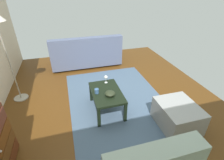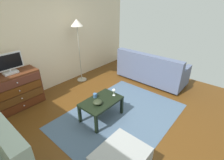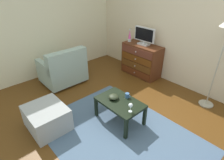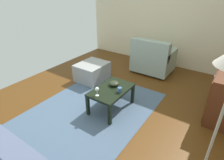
% 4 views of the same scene
% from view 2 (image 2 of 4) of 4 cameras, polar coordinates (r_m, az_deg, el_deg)
% --- Properties ---
extents(ground_plane, '(5.94, 4.62, 0.05)m').
position_cam_2_polar(ground_plane, '(3.51, -1.85, -13.01)').
color(ground_plane, '#563211').
extents(wall_accent_rear, '(5.94, 0.12, 2.77)m').
position_cam_2_polar(wall_accent_rear, '(4.45, -23.04, 13.98)').
color(wall_accent_rear, beige).
rests_on(wall_accent_rear, ground_plane).
extents(area_rug, '(2.60, 1.90, 0.01)m').
position_cam_2_polar(area_rug, '(3.52, 2.86, -12.40)').
color(area_rug, '#475D75').
rests_on(area_rug, ground_plane).
extents(dresser, '(1.01, 0.49, 0.81)m').
position_cam_2_polar(dresser, '(4.14, -30.62, -3.28)').
color(dresser, '#542915').
rests_on(dresser, ground_plane).
extents(tv, '(0.58, 0.18, 0.43)m').
position_cam_2_polar(tv, '(3.93, -32.73, 4.88)').
color(tv, silver).
rests_on(tv, dresser).
extents(coffee_table, '(0.82, 0.52, 0.42)m').
position_cam_2_polar(coffee_table, '(3.27, -3.79, -8.00)').
color(coffee_table, black).
rests_on(coffee_table, ground_plane).
extents(wine_glass, '(0.07, 0.07, 0.16)m').
position_cam_2_polar(wine_glass, '(3.33, 0.59, -3.67)').
color(wine_glass, silver).
rests_on(wine_glass, coffee_table).
extents(mug, '(0.11, 0.08, 0.09)m').
position_cam_2_polar(mug, '(3.33, -5.96, -5.37)').
color(mug, '#3A608E').
rests_on(mug, coffee_table).
extents(bowl_decorative, '(0.18, 0.18, 0.08)m').
position_cam_2_polar(bowl_decorative, '(3.13, -5.06, -7.75)').
color(bowl_decorative, '#262E1D').
rests_on(bowl_decorative, coffee_table).
extents(couch_large, '(0.85, 1.93, 0.88)m').
position_cam_2_polar(couch_large, '(4.86, 13.43, 3.33)').
color(couch_large, '#332319').
rests_on(couch_large, ground_plane).
extents(standing_lamp, '(0.32, 0.32, 1.74)m').
position_cam_2_polar(standing_lamp, '(4.54, -12.12, 17.12)').
color(standing_lamp, '#A59E8C').
rests_on(standing_lamp, ground_plane).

